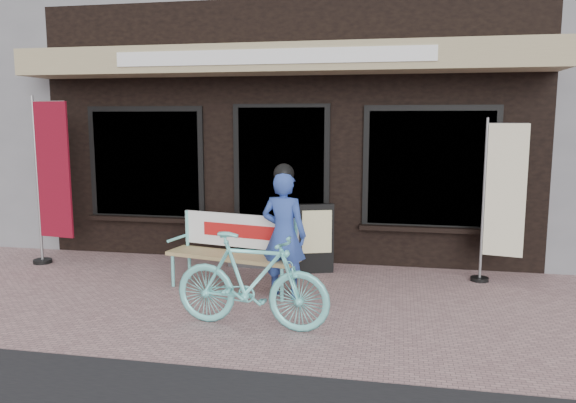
% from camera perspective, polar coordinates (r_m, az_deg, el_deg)
% --- Properties ---
extents(ground, '(70.00, 70.00, 0.00)m').
position_cam_1_polar(ground, '(6.15, -4.51, -10.58)').
color(ground, '#AB8382').
rests_on(ground, ground).
extents(storefront, '(7.00, 6.77, 6.00)m').
position_cam_1_polar(storefront, '(10.73, 2.65, 13.73)').
color(storefront, black).
rests_on(storefront, ground).
extents(bench, '(1.66, 0.73, 0.87)m').
position_cam_1_polar(bench, '(6.69, -5.35, -4.47)').
color(bench, '#71DDD8').
rests_on(bench, ground).
extents(person, '(0.57, 0.43, 1.51)m').
position_cam_1_polar(person, '(6.27, -0.42, -3.14)').
color(person, '#2D489D').
rests_on(person, ground).
extents(bicycle, '(1.58, 0.57, 0.93)m').
position_cam_1_polar(bicycle, '(5.43, -3.73, -8.03)').
color(bicycle, '#71DDD8').
rests_on(bicycle, ground).
extents(nobori_red, '(0.68, 0.28, 2.30)m').
position_cam_1_polar(nobori_red, '(8.25, -22.93, 2.12)').
color(nobori_red, gray).
rests_on(nobori_red, ground).
extents(nobori_cream, '(0.60, 0.26, 2.01)m').
position_cam_1_polar(nobori_cream, '(7.22, 20.86, 0.21)').
color(nobori_cream, gray).
rests_on(nobori_cream, ground).
extents(menu_stand, '(0.46, 0.23, 0.91)m').
position_cam_1_polar(menu_stand, '(7.30, 2.88, -3.71)').
color(menu_stand, black).
rests_on(menu_stand, ground).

